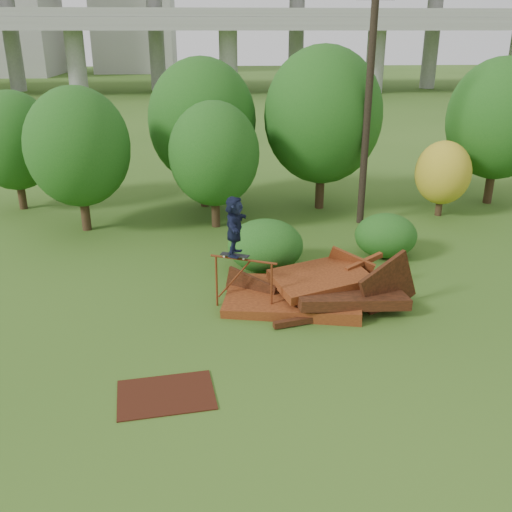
{
  "coord_description": "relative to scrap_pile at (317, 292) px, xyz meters",
  "views": [
    {
      "loc": [
        -1.83,
        -12.45,
        7.36
      ],
      "look_at": [
        -0.8,
        2.0,
        1.6
      ],
      "focal_mm": 40.0,
      "sensor_mm": 36.0,
      "label": 1
    }
  ],
  "objects": [
    {
      "name": "freeway_overpass",
      "position": [
        -0.95,
        60.75,
        9.95
      ],
      "size": [
        160.0,
        15.0,
        13.7
      ],
      "color": "gray",
      "rests_on": "ground"
    },
    {
      "name": "shrub_right",
      "position": [
        3.01,
        3.54,
        0.39
      ],
      "size": [
        2.14,
        1.96,
        1.51
      ],
      "primitive_type": "ellipsoid",
      "color": "#144312",
      "rests_on": "ground"
    },
    {
      "name": "scrap_pile",
      "position": [
        0.0,
        0.0,
        0.0
      ],
      "size": [
        5.7,
        3.08,
        2.09
      ],
      "color": "#471D0C",
      "rests_on": "ground"
    },
    {
      "name": "tree_2",
      "position": [
        -2.84,
        7.21,
        2.55
      ],
      "size": [
        3.51,
        3.51,
        4.94
      ],
      "color": "black",
      "rests_on": "ground"
    },
    {
      "name": "grind_rail",
      "position": [
        -2.1,
        -0.22,
        0.72
      ],
      "size": [
        1.79,
        0.82,
        1.56
      ],
      "color": "#62250F",
      "rests_on": "ground"
    },
    {
      "name": "flat_plate",
      "position": [
        -3.99,
        -4.16,
        -0.35
      ],
      "size": [
        2.25,
        1.75,
        0.03
      ],
      "primitive_type": "cube",
      "rotation": [
        0.0,
        0.0,
        0.14
      ],
      "color": "#37160B",
      "rests_on": "ground"
    },
    {
      "name": "utility_pole",
      "position": [
        3.06,
        7.29,
        4.27
      ],
      "size": [
        1.4,
        0.28,
        9.13
      ],
      "color": "black",
      "rests_on": "ground"
    },
    {
      "name": "skateboard",
      "position": [
        -2.33,
        -0.12,
        1.26
      ],
      "size": [
        0.82,
        0.51,
        0.08
      ],
      "rotation": [
        0.0,
        0.0,
        -0.41
      ],
      "color": "black",
      "rests_on": "grind_rail"
    },
    {
      "name": "tree_5",
      "position": [
        9.55,
        9.7,
        3.4
      ],
      "size": [
        4.54,
        4.54,
        6.38
      ],
      "color": "black",
      "rests_on": "ground"
    },
    {
      "name": "ground",
      "position": [
        -0.95,
        -2.16,
        -0.37
      ],
      "size": [
        240.0,
        240.0,
        0.0
      ],
      "primitive_type": "plane",
      "color": "#2D5116",
      "rests_on": "ground"
    },
    {
      "name": "tree_4",
      "position": [
        6.62,
        8.01,
        1.48
      ],
      "size": [
        2.29,
        2.29,
        3.17
      ],
      "color": "black",
      "rests_on": "ground"
    },
    {
      "name": "tree_6",
      "position": [
        -11.32,
        10.27,
        2.63
      ],
      "size": [
        3.65,
        3.65,
        5.09
      ],
      "color": "black",
      "rests_on": "ground"
    },
    {
      "name": "tree_3",
      "position": [
        1.75,
        9.47,
        3.66
      ],
      "size": [
        4.96,
        4.96,
        6.88
      ],
      "color": "black",
      "rests_on": "ground"
    },
    {
      "name": "shrub_left",
      "position": [
        -1.25,
        2.61,
        0.49
      ],
      "size": [
        2.46,
        2.27,
        1.7
      ],
      "primitive_type": "ellipsoid",
      "color": "#144312",
      "rests_on": "ground"
    },
    {
      "name": "tree_0",
      "position": [
        -7.94,
        7.16,
        2.9
      ],
      "size": [
        3.92,
        3.92,
        5.52
      ],
      "color": "black",
      "rests_on": "ground"
    },
    {
      "name": "tree_1",
      "position": [
        -3.32,
        10.12,
        3.38
      ],
      "size": [
        4.59,
        4.59,
        6.39
      ],
      "color": "black",
      "rests_on": "ground"
    },
    {
      "name": "skater",
      "position": [
        -2.33,
        -0.12,
        2.1
      ],
      "size": [
        0.75,
        1.59,
        1.65
      ],
      "primitive_type": "imported",
      "rotation": [
        0.0,
        0.0,
        1.4
      ],
      "color": "#151B35",
      "rests_on": "skateboard"
    }
  ]
}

